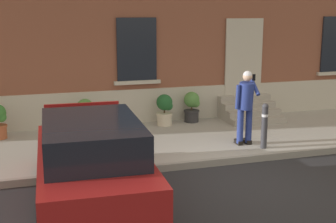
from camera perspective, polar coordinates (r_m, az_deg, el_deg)
ground_plane at (r=9.24m, az=8.83°, el=-8.36°), size 80.00×80.00×0.00m
sidewalk at (r=11.67m, az=2.86°, el=-3.39°), size 24.00×3.60×0.15m
curb_edge at (r=10.02m, az=6.50°, el=-6.16°), size 24.00×0.12×0.15m
entrance_stoop at (r=13.64m, az=9.88°, el=0.14°), size 1.60×1.28×0.64m
hatchback_car_red at (r=7.92m, az=-9.37°, el=-5.89°), size 1.92×4.13×1.50m
bollard_near_person at (r=10.73m, az=11.81°, el=-1.54°), size 0.15×0.15×1.04m
bollard_far_left at (r=9.49m, az=-10.93°, el=-3.34°), size 0.15×0.15×1.04m
person_on_phone at (r=10.82m, az=9.55°, el=1.05°), size 0.51×0.47×1.75m
planter_olive at (r=12.17m, az=-10.10°, el=-0.33°), size 0.44×0.44×0.86m
planter_cream at (r=12.61m, az=-0.40°, el=0.32°), size 0.44×0.44×0.86m
planter_charcoal at (r=13.01m, az=2.97°, el=0.68°), size 0.44×0.44×0.86m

